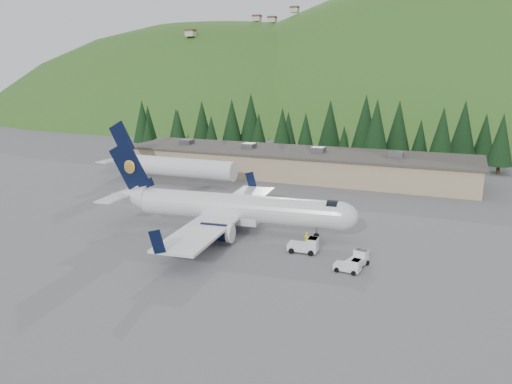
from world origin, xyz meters
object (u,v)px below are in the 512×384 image
at_px(second_airliner, 167,166).
at_px(terminal_building, 294,163).
at_px(ramp_worker, 307,240).
at_px(airliner, 231,208).
at_px(baggage_tug_a, 306,246).
at_px(baggage_tug_c, 358,259).
at_px(baggage_tug_b, 350,266).

distance_m(second_airliner, terminal_building, 25.55).
bearing_deg(ramp_worker, terminal_building, -78.39).
xyz_separation_m(airliner, baggage_tug_a, (11.58, -4.18, -2.23)).
height_order(second_airliner, terminal_building, second_airliner).
bearing_deg(ramp_worker, baggage_tug_c, 143.26).
distance_m(airliner, baggage_tug_a, 12.52).
xyz_separation_m(airliner, baggage_tug_c, (18.00, -5.92, -2.34)).
height_order(second_airliner, ramp_worker, second_airliner).
height_order(baggage_tug_a, ramp_worker, baggage_tug_a).
relative_size(baggage_tug_a, ramp_worker, 1.95).
relative_size(baggage_tug_b, baggage_tug_c, 0.87).
distance_m(airliner, baggage_tug_c, 19.10).
height_order(baggage_tug_b, baggage_tug_c, baggage_tug_c).
xyz_separation_m(baggage_tug_a, baggage_tug_c, (6.42, -1.75, -0.11)).
bearing_deg(baggage_tug_b, airliner, 161.25).
distance_m(second_airliner, ramp_worker, 42.73).
height_order(airliner, second_airliner, airliner).
distance_m(baggage_tug_c, ramp_worker, 7.82).
distance_m(second_airliner, baggage_tug_a, 44.24).
bearing_deg(baggage_tug_a, airliner, 156.84).
relative_size(baggage_tug_c, terminal_building, 0.05).
relative_size(airliner, baggage_tug_a, 9.77).
height_order(airliner, ramp_worker, airliner).
xyz_separation_m(second_airliner, terminal_building, (19.91, 16.00, -0.70)).
bearing_deg(terminal_building, second_airliner, -141.22).
bearing_deg(second_airliner, baggage_tug_a, -36.51).
xyz_separation_m(terminal_building, ramp_worker, (15.10, -40.38, -1.71)).
bearing_deg(ramp_worker, second_airliner, -43.74).
relative_size(airliner, ramp_worker, 19.01).
relative_size(baggage_tug_a, baggage_tug_c, 1.08).
height_order(second_airliner, baggage_tug_b, second_airliner).
bearing_deg(airliner, second_airliner, 131.35).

